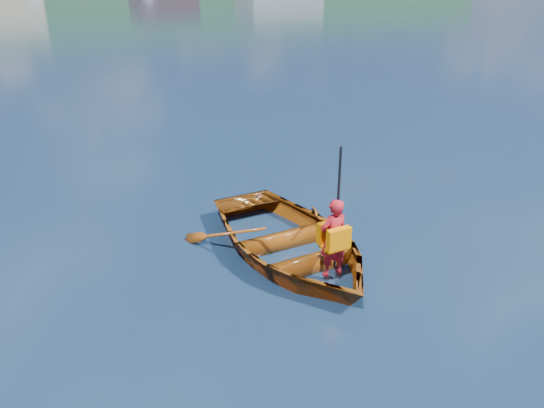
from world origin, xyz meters
TOP-DOWN VIEW (x-y plane):
  - ground at (0.00, 0.00)m, footprint 600.00×600.00m
  - rowboat at (1.09, -0.37)m, footprint 2.63×3.61m
  - child_paddler at (1.27, -1.27)m, footprint 0.41×0.35m

SIDE VIEW (x-z plane):
  - ground at x=0.00m, z-range 0.00..0.00m
  - rowboat at x=1.09m, z-range -0.15..0.58m
  - child_paddler at x=1.27m, z-range -0.22..1.55m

